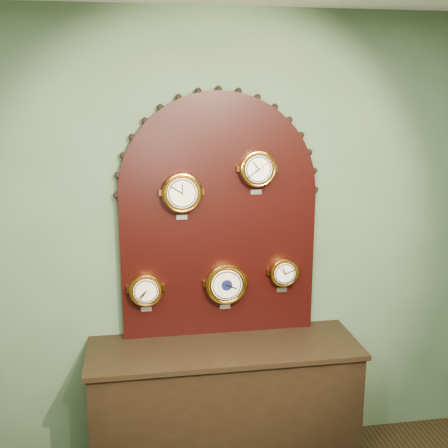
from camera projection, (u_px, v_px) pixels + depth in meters
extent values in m
plane|color=#445D3F|center=(218.00, 243.00, 3.46)|extent=(4.00, 0.00, 4.00)
cube|color=black|center=(225.00, 410.00, 3.43)|extent=(1.60, 0.50, 0.80)
cube|color=black|center=(219.00, 264.00, 3.44)|extent=(1.20, 0.06, 0.90)
cylinder|color=black|center=(219.00, 192.00, 3.34)|extent=(1.20, 0.06, 1.20)
cylinder|color=#C8892A|center=(182.00, 192.00, 3.25)|extent=(0.22, 0.08, 0.22)
torus|color=#C8892A|center=(182.00, 193.00, 3.21)|extent=(0.24, 0.02, 0.24)
cylinder|color=white|center=(182.00, 193.00, 3.21)|extent=(0.18, 0.01, 0.18)
cube|color=silver|center=(182.00, 217.00, 3.30)|extent=(0.06, 0.01, 0.03)
cylinder|color=#C8892A|center=(257.00, 168.00, 3.29)|extent=(0.20, 0.08, 0.20)
torus|color=#C8892A|center=(258.00, 169.00, 3.25)|extent=(0.22, 0.02, 0.22)
cylinder|color=white|center=(259.00, 169.00, 3.25)|extent=(0.16, 0.01, 0.16)
cube|color=silver|center=(256.00, 192.00, 3.34)|extent=(0.06, 0.01, 0.03)
cylinder|color=#C8892A|center=(146.00, 289.00, 3.34)|extent=(0.19, 0.08, 0.19)
torus|color=#C8892A|center=(146.00, 291.00, 3.31)|extent=(0.20, 0.02, 0.20)
cylinder|color=white|center=(146.00, 291.00, 3.31)|extent=(0.15, 0.01, 0.15)
cube|color=silver|center=(146.00, 309.00, 3.40)|extent=(0.07, 0.01, 0.03)
cylinder|color=#C8892A|center=(226.00, 283.00, 3.42)|extent=(0.24, 0.08, 0.24)
torus|color=#C8892A|center=(227.00, 285.00, 3.39)|extent=(0.26, 0.02, 0.26)
cylinder|color=white|center=(227.00, 285.00, 3.38)|extent=(0.19, 0.01, 0.19)
cube|color=silver|center=(225.00, 306.00, 3.48)|extent=(0.07, 0.01, 0.03)
cylinder|color=#0D1339|center=(227.00, 285.00, 3.38)|extent=(0.07, 0.00, 0.07)
cylinder|color=#C8892A|center=(283.00, 272.00, 3.46)|extent=(0.17, 0.08, 0.17)
torus|color=#C8892A|center=(285.00, 273.00, 3.43)|extent=(0.18, 0.02, 0.18)
cylinder|color=white|center=(285.00, 274.00, 3.43)|extent=(0.13, 0.01, 0.13)
cube|color=silver|center=(282.00, 290.00, 3.51)|extent=(0.07, 0.01, 0.03)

